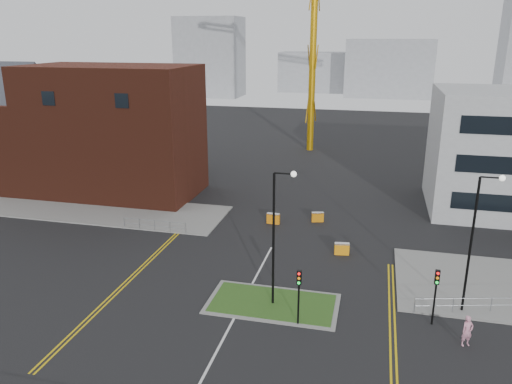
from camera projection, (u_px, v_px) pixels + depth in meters
ground at (204, 376)px, 25.98m from camera, size 200.00×200.00×0.00m
pavement_left at (90, 209)px, 50.87m from camera, size 28.00×8.00×0.12m
island_kerb at (273, 304)px, 32.93m from camera, size 8.60×4.60×0.08m
grass_island at (273, 303)px, 32.92m from camera, size 8.00×4.00×0.12m
brick_building at (89, 131)px, 55.06m from camera, size 24.20×10.07×14.24m
streetlamp_island at (277, 228)px, 31.27m from camera, size 1.46×0.36×9.18m
streetlamp_right_near at (476, 234)px, 30.41m from camera, size 1.46×0.36×9.18m
traffic_light_island at (299, 287)px, 29.85m from camera, size 0.28×0.33×3.65m
traffic_light_right at (436, 287)px, 29.89m from camera, size 0.28×0.33×3.65m
railing_left at (155, 224)px, 44.92m from camera, size 6.05×0.05×1.10m
centre_line at (216, 353)px, 27.83m from camera, size 0.15×30.00×0.01m
yellow_left_a at (134, 273)px, 37.28m from camera, size 0.12×24.00×0.01m
yellow_left_b at (138, 273)px, 37.21m from camera, size 0.12×24.00×0.01m
yellow_right_a at (390, 337)px, 29.39m from camera, size 0.12×20.00×0.01m
yellow_right_b at (395, 337)px, 29.32m from camera, size 0.12×20.00×0.01m
skyline_a at (210, 57)px, 142.93m from camera, size 18.00×12.00×22.00m
skyline_b at (389, 68)px, 141.80m from camera, size 24.00×12.00×16.00m
skyline_d at (328, 72)px, 155.73m from camera, size 30.00×12.00×12.00m
pedestrian at (467, 331)px, 28.30m from camera, size 0.81×0.71×1.87m
barrier_left at (273, 218)px, 46.90m from camera, size 1.22×0.48×1.01m
barrier_mid at (318, 217)px, 47.39m from camera, size 1.18×0.66×0.94m
barrier_right at (342, 248)px, 40.28m from camera, size 1.22×0.55×0.99m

